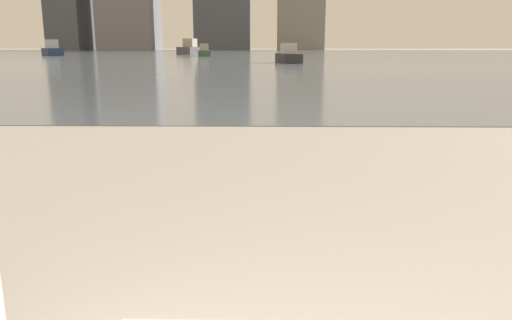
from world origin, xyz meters
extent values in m
cube|color=slate|center=(0.00, 62.00, 0.01)|extent=(180.00, 110.00, 0.01)
cube|color=#4C4C51|center=(-9.25, 62.43, 0.44)|extent=(2.64, 5.18, 0.87)
cube|color=#B2A893|center=(-9.25, 62.43, 1.37)|extent=(1.58, 2.06, 0.99)
cube|color=navy|center=(-22.55, 53.60, 0.40)|extent=(3.63, 4.53, 0.77)
cube|color=silver|center=(-22.55, 53.60, 1.22)|extent=(1.81, 1.98, 0.88)
cube|color=#335647|center=(-6.11, 50.57, 0.30)|extent=(1.62, 3.42, 0.57)
cube|color=#B2A893|center=(-6.11, 50.57, 0.91)|extent=(1.00, 1.34, 0.66)
cube|color=#2D2D33|center=(1.41, 32.05, 0.29)|extent=(1.62, 3.36, 0.56)
cube|color=silver|center=(1.41, 32.05, 0.90)|extent=(0.99, 1.32, 0.64)
camera|label=1|loc=(-0.01, 0.23, 1.09)|focal=35.00mm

